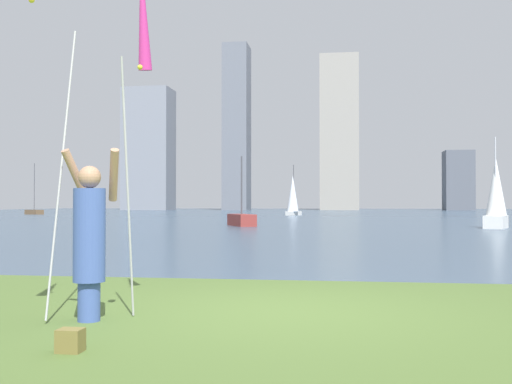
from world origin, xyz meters
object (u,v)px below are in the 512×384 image
bag (70,340)px  sailboat_3 (34,211)px  sailboat_2 (242,220)px  sailboat_0 (293,195)px  kite_flag_right (142,18)px  sailboat_1 (496,196)px  person (90,236)px

bag → sailboat_3: 63.70m
sailboat_3 → sailboat_2: bearing=-46.3°
bag → sailboat_2: sailboat_2 is taller
sailboat_0 → bag: bearing=-87.3°
sailboat_2 → sailboat_3: 39.39m
sailboat_2 → sailboat_0: bearing=88.9°
kite_flag_right → sailboat_0: (-2.56, 53.38, -1.42)m
kite_flag_right → sailboat_0: size_ratio=0.83×
bag → sailboat_1: (9.76, 26.31, 1.46)m
sailboat_1 → kite_flag_right: bearing=-111.8°
bag → sailboat_1: sailboat_1 is taller
sailboat_0 → sailboat_1: sailboat_0 is taller
person → bag: 1.58m
sailboat_2 → sailboat_3: bearing=133.7°
sailboat_3 → sailboat_0: bearing=-1.5°
sailboat_0 → sailboat_3: 27.83m
person → sailboat_3: size_ratio=0.34×
sailboat_0 → sailboat_3: sailboat_3 is taller
person → kite_flag_right: (0.38, 0.58, 2.50)m
kite_flag_right → sailboat_3: sailboat_3 is taller
sailboat_0 → sailboat_3: size_ratio=0.92×
sailboat_0 → sailboat_1: size_ratio=1.12×
person → sailboat_1: sailboat_1 is taller
bag → kite_flag_right: bearing=90.6°
sailboat_1 → sailboat_2: bearing=174.6°
sailboat_2 → sailboat_1: bearing=-5.4°
kite_flag_right → sailboat_2: (-3.10, 25.65, -3.06)m
sailboat_2 → sailboat_3: (-27.23, 28.47, -0.03)m
sailboat_3 → person: bearing=-61.3°
bag → sailboat_1: 28.10m
person → sailboat_0: bearing=75.2°
person → sailboat_0: (-2.18, 53.96, 1.08)m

